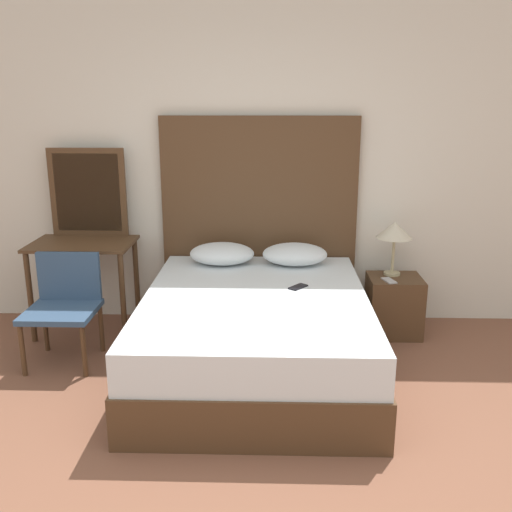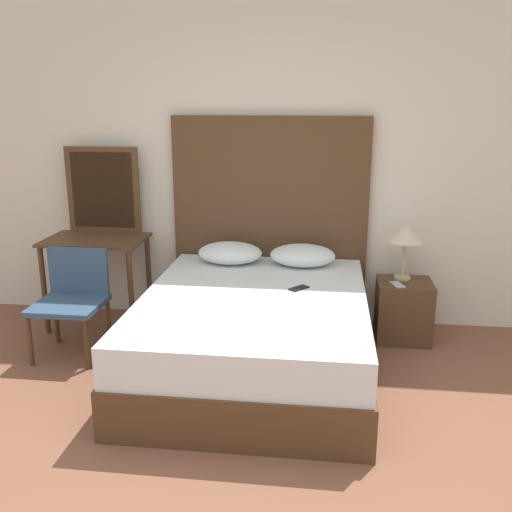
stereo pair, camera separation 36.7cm
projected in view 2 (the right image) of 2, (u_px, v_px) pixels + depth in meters
name	position (u px, v px, depth m)	size (l,w,h in m)	color
wall_back	(266.00, 164.00, 4.77)	(10.00, 0.06, 2.70)	silver
bed	(254.00, 334.00, 4.00)	(1.56, 2.00, 0.58)	#4C331E
headboard	(270.00, 222.00, 4.82)	(1.64, 0.05, 1.75)	#4C331E
pillow_left	(230.00, 253.00, 4.66)	(0.52, 0.39, 0.17)	silver
pillow_right	(303.00, 255.00, 4.59)	(0.52, 0.39, 0.17)	silver
phone_on_bed	(299.00, 288.00, 4.05)	(0.15, 0.16, 0.01)	black
nightstand	(403.00, 310.00, 4.57)	(0.42, 0.38, 0.48)	#4C331E
table_lamp	(405.00, 235.00, 4.48)	(0.29, 0.29, 0.44)	tan
phone_on_nightstand	(397.00, 285.00, 4.42)	(0.11, 0.16, 0.01)	#B7B7BC
vanity_desk	(96.00, 255.00, 4.76)	(0.81, 0.55, 0.76)	#4C331E
vanity_mirror	(103.00, 190.00, 4.86)	(0.64, 0.03, 0.73)	#4C331E
chair	(73.00, 295.00, 4.30)	(0.49, 0.48, 0.78)	#334C6B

